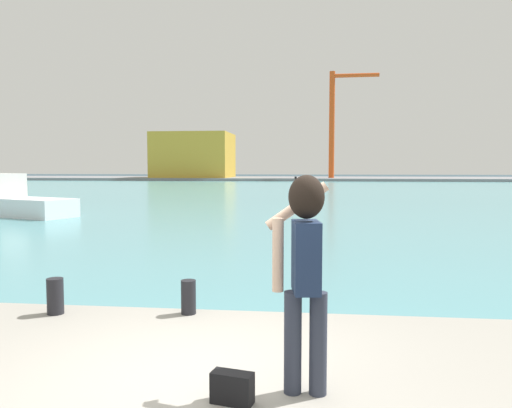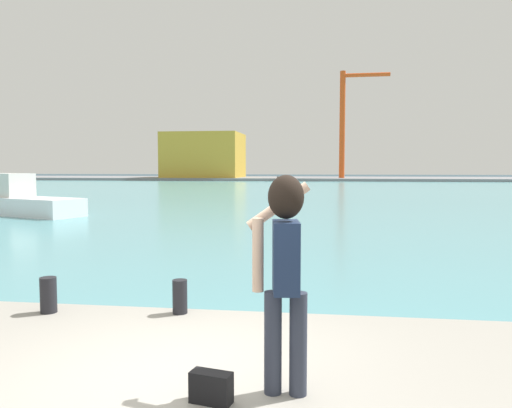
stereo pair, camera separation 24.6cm
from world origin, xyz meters
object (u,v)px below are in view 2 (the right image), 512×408
(handbag, at_px, (211,387))
(harbor_bollard_2, at_px, (48,295))
(warehouse_left, at_px, (204,155))
(person_photographer, at_px, (284,261))
(boat_moored, at_px, (15,200))
(port_crane, at_px, (346,116))
(harbor_bollard, at_px, (180,297))

(handbag, distance_m, harbor_bollard_2, 3.26)
(harbor_bollard_2, bearing_deg, handbag, -38.98)
(warehouse_left, bearing_deg, person_photographer, -75.86)
(handbag, height_order, harbor_bollard_2, harbor_bollard_2)
(person_photographer, relative_size, boat_moored, 0.22)
(harbor_bollard_2, bearing_deg, port_crane, 85.29)
(harbor_bollard, relative_size, boat_moored, 0.05)
(harbor_bollard_2, distance_m, port_crane, 87.32)
(person_photographer, distance_m, handbag, 1.11)
(harbor_bollard, xyz_separation_m, harbor_bollard_2, (-1.62, -0.19, 0.01))
(harbor_bollard_2, distance_m, warehouse_left, 90.39)
(boat_moored, bearing_deg, port_crane, 95.13)
(person_photographer, distance_m, harbor_bollard, 2.61)
(harbor_bollard_2, xyz_separation_m, port_crane, (7.12, 86.37, 10.69))
(boat_moored, bearing_deg, harbor_bollard_2, -34.32)
(boat_moored, distance_m, warehouse_left, 70.54)
(handbag, bearing_deg, harbor_bollard_2, 141.02)
(harbor_bollard_2, relative_size, boat_moored, 0.06)
(boat_moored, bearing_deg, handbag, -32.21)
(handbag, height_order, boat_moored, boat_moored)
(person_photographer, height_order, handbag, person_photographer)
(boat_moored, bearing_deg, person_photographer, -30.92)
(warehouse_left, distance_m, port_crane, 27.66)
(harbor_bollard, height_order, port_crane, port_crane)
(warehouse_left, bearing_deg, handbag, -76.21)
(warehouse_left, bearing_deg, harbor_bollard, -76.43)
(person_photographer, xyz_separation_m, boat_moored, (-15.53, 19.91, -0.98))
(harbor_bollard_2, bearing_deg, harbor_bollard, 6.67)
(harbor_bollard, distance_m, boat_moored, 22.78)
(handbag, xyz_separation_m, harbor_bollard, (-0.91, 2.24, 0.09))
(harbor_bollard_2, bearing_deg, boat_moored, 124.55)
(handbag, height_order, port_crane, port_crane)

